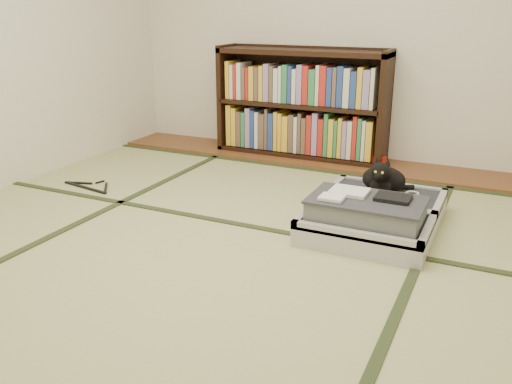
% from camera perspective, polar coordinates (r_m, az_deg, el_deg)
% --- Properties ---
extents(floor, '(4.50, 4.50, 0.00)m').
position_cam_1_polar(floor, '(2.98, -3.77, -6.39)').
color(floor, tan).
rests_on(floor, ground).
extents(wood_strip, '(4.00, 0.50, 0.02)m').
position_cam_1_polar(wood_strip, '(4.72, 8.08, 3.23)').
color(wood_strip, brown).
rests_on(wood_strip, ground).
extents(red_item, '(0.16, 0.11, 0.07)m').
position_cam_1_polar(red_item, '(4.65, 12.54, 3.28)').
color(red_item, red).
rests_on(red_item, wood_strip).
extents(tatami_borders, '(4.00, 4.50, 0.01)m').
position_cam_1_polar(tatami_borders, '(3.39, 0.28, -3.10)').
color(tatami_borders, '#2D381E').
rests_on(tatami_borders, ground).
extents(bookcase, '(1.50, 0.34, 0.96)m').
position_cam_1_polar(bookcase, '(4.79, 4.77, 9.00)').
color(bookcase, black).
rests_on(bookcase, wood_strip).
extents(suitcase, '(0.72, 0.96, 0.28)m').
position_cam_1_polar(suitcase, '(3.31, 12.25, -2.31)').
color(suitcase, silver).
rests_on(suitcase, floor).
extents(cat, '(0.32, 0.32, 0.26)m').
position_cam_1_polar(cat, '(3.54, 13.24, 1.33)').
color(cat, black).
rests_on(cat, suitcase).
extents(cable_coil, '(0.10, 0.10, 0.02)m').
position_cam_1_polar(cable_coil, '(3.57, 16.08, -0.21)').
color(cable_coil, white).
rests_on(cable_coil, suitcase).
extents(hanger, '(0.45, 0.24, 0.01)m').
position_cam_1_polar(hanger, '(4.21, -17.15, 0.57)').
color(hanger, black).
rests_on(hanger, floor).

